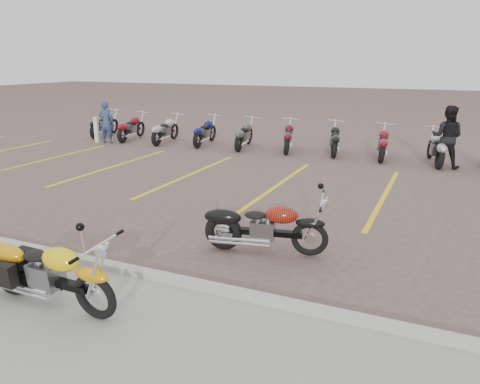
% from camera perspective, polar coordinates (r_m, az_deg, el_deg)
% --- Properties ---
extents(ground, '(100.00, 100.00, 0.00)m').
position_cam_1_polar(ground, '(8.90, -4.00, -5.15)').
color(ground, '#745753').
rests_on(ground, ground).
extents(concrete_apron, '(60.00, 5.00, 0.01)m').
position_cam_1_polar(concrete_apron, '(5.80, -26.72, -19.24)').
color(concrete_apron, '#9E9B93').
rests_on(concrete_apron, ground).
extents(curb, '(60.00, 0.18, 0.12)m').
position_cam_1_polar(curb, '(7.32, -11.49, -9.74)').
color(curb, '#ADAAA3').
rests_on(curb, ground).
extents(parking_stripes, '(38.00, 5.50, 0.01)m').
position_cam_1_polar(parking_stripes, '(12.40, 4.73, 0.91)').
color(parking_stripes, yellow).
rests_on(parking_stripes, ground).
extents(yellow_cruiser, '(2.20, 0.33, 0.91)m').
position_cam_1_polar(yellow_cruiser, '(6.76, -22.35, -9.27)').
color(yellow_cruiser, black).
rests_on(yellow_cruiser, ground).
extents(flame_cruiser, '(2.10, 0.56, 0.87)m').
position_cam_1_polar(flame_cruiser, '(7.93, 2.78, -4.47)').
color(flame_cruiser, black).
rests_on(flame_cruiser, ground).
extents(person_a, '(0.67, 0.52, 1.64)m').
position_cam_1_polar(person_a, '(19.31, -15.99, 8.19)').
color(person_a, navy).
rests_on(person_a, ground).
extents(person_b, '(1.01, 0.85, 1.88)m').
position_cam_1_polar(person_b, '(15.50, 23.92, 6.16)').
color(person_b, black).
rests_on(person_b, ground).
extents(bollard, '(0.18, 0.18, 1.00)m').
position_cam_1_polar(bollard, '(19.63, -17.09, 7.27)').
color(bollard, silver).
rests_on(bollard, ground).
extents(bg_bike_row, '(22.47, 2.09, 1.10)m').
position_cam_1_polar(bg_bike_row, '(16.31, 13.95, 6.06)').
color(bg_bike_row, black).
rests_on(bg_bike_row, ground).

